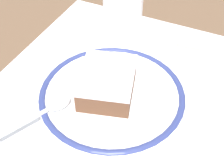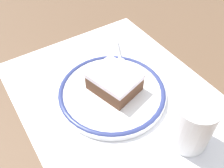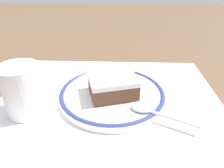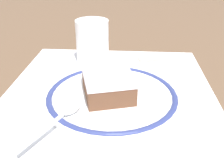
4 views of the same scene
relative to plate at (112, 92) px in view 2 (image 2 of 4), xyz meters
The scene contains 6 objects.
ground_plane 0.01m from the plate, 48.95° to the left, with size 2.40×2.40×0.00m, color brown.
placemat 0.01m from the plate, 48.95° to the left, with size 0.48×0.39×0.00m, color white.
plate is the anchor object (origin of this frame).
cake_slice 0.03m from the plate, 102.10° to the left, with size 0.11×0.10×0.04m.
spoon 0.10m from the plate, 136.57° to the left, with size 0.12×0.07×0.01m.
cup 0.18m from the plate, 18.70° to the left, with size 0.07×0.07×0.10m.
Camera 2 is at (0.29, -0.20, 0.41)m, focal length 40.07 mm.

